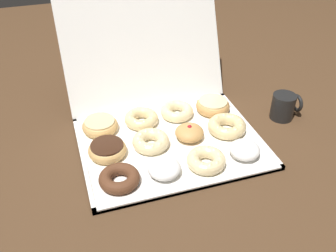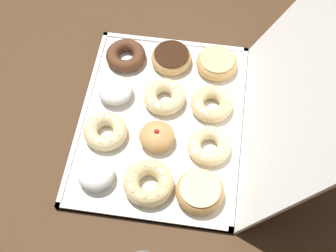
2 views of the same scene
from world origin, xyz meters
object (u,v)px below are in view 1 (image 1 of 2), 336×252
Objects in this scene: powdered_filled_donut_3 at (245,150)px; powdered_filled_donut_1 at (164,168)px; cruller_donut_5 at (151,141)px; donut_box at (171,143)px; cruller_donut_7 at (227,126)px; coffee_mug at (284,106)px; glazed_ring_donut_8 at (100,125)px; jelly_filled_donut_6 at (189,132)px; cruller_donut_10 at (177,111)px; glazed_ring_donut_11 at (213,106)px; cruller_donut_2 at (206,160)px; cruller_donut_9 at (141,118)px; chocolate_frosted_donut_4 at (108,150)px; chocolate_cake_ring_donut_0 at (119,178)px.

powdered_filled_donut_1 is at bearing -179.31° from powdered_filled_donut_3.
donut_box is at bearing 2.02° from cruller_donut_5.
powdered_filled_donut_3 is 0.13m from cruller_donut_7.
powdered_filled_donut_1 is 0.94× the size of coffee_mug.
cruller_donut_7 is at bearing -18.43° from glazed_ring_donut_8.
jelly_filled_donut_6 is 0.78× the size of glazed_ring_donut_8.
jelly_filled_donut_6 is at bearing -92.20° from cruller_donut_10.
cruller_donut_5 is at bearing -179.76° from cruller_donut_7.
glazed_ring_donut_11 is (0.00, 0.12, 0.00)m from cruller_donut_7.
cruller_donut_2 is 0.28m from cruller_donut_9.
powdered_filled_donut_3 is 0.25m from glazed_ring_donut_11.
cruller_donut_2 and cruller_donut_5 have the same top height.
jelly_filled_donut_6 is at bearing 1.43° from chocolate_frosted_donut_4.
powdered_filled_donut_3 is at bearing -91.52° from cruller_donut_7.
chocolate_frosted_donut_4 is (-0.01, 0.12, 0.00)m from chocolate_cake_ring_donut_0.
cruller_donut_7 is at bearing -27.22° from cruller_donut_9.
powdered_filled_donut_3 is 0.28m from cruller_donut_5.
donut_box is at bearing -147.43° from glazed_ring_donut_11.
cruller_donut_2 and chocolate_frosted_donut_4 have the same top height.
donut_box is at bearing -116.55° from cruller_donut_10.
glazed_ring_donut_8 is at bearing 89.98° from chocolate_frosted_donut_4.
cruller_donut_2 is 0.92× the size of cruller_donut_7.
glazed_ring_donut_8 is (-0.13, 0.26, -0.00)m from powdered_filled_donut_1.
donut_box is 4.48× the size of cruller_donut_7.
glazed_ring_donut_11 is at bearing 88.18° from powdered_filled_donut_3.
chocolate_frosted_donut_4 is at bearing 93.87° from chocolate_cake_ring_donut_0.
cruller_donut_2 is 1.01× the size of cruller_donut_9.
glazed_ring_donut_11 is at bearing -4.03° from cruller_donut_10.
cruller_donut_7 is at bearing -92.12° from glazed_ring_donut_11.
coffee_mug reaches higher than cruller_donut_7.
chocolate_cake_ring_donut_0 is at bearing -165.47° from coffee_mug.
cruller_donut_10 is (0.00, 0.13, -0.00)m from jelly_filled_donut_6.
coffee_mug is (0.47, 0.16, 0.01)m from powdered_filled_donut_1.
donut_box is 4.86× the size of chocolate_frosted_donut_4.
cruller_donut_9 is (-0.24, 0.25, -0.00)m from powdered_filled_donut_3.
cruller_donut_10 reaches higher than chocolate_cake_ring_donut_0.
cruller_donut_9 is (0.13, 0.25, 0.00)m from chocolate_cake_ring_donut_0.
cruller_donut_7 reaches higher than cruller_donut_5.
chocolate_cake_ring_donut_0 is at bearing -88.10° from glazed_ring_donut_8.
chocolate_cake_ring_donut_0 is at bearing 179.03° from cruller_donut_2.
cruller_donut_10 is at bearing 2.77° from cruller_donut_9.
powdered_filled_donut_3 reaches higher than cruller_donut_7.
cruller_donut_7 reaches higher than cruller_donut_10.
cruller_donut_2 is at bearing -45.04° from glazed_ring_donut_8.
cruller_donut_7 reaches higher than donut_box.
coffee_mug reaches higher than glazed_ring_donut_11.
jelly_filled_donut_6 reaches higher than cruller_donut_7.
chocolate_frosted_donut_4 is 0.40m from glazed_ring_donut_11.
powdered_filled_donut_3 reaches higher than donut_box.
cruller_donut_5 is at bearing -91.67° from cruller_donut_9.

